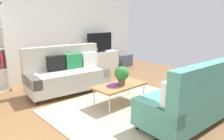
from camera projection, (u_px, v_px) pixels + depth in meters
ground_plane at (119, 101)px, 4.55m from camera, size 7.68×7.68×0.00m
wall_far at (53, 29)px, 6.21m from camera, size 6.40×0.12×2.90m
area_rug at (125, 107)px, 4.25m from camera, size 2.90×2.20×0.01m
couch_beige at (67, 73)px, 5.09m from camera, size 1.98×1.05×1.10m
couch_green at (192, 99)px, 3.49m from camera, size 1.95×0.97×1.10m
coffee_table at (120, 86)px, 4.34m from camera, size 1.10×0.56×0.42m
tv_console at (100, 61)px, 7.21m from camera, size 1.40×0.44×0.64m
tv at (100, 43)px, 7.05m from camera, size 1.00×0.20×0.64m
storage_trunk at (124, 60)px, 7.89m from camera, size 0.52×0.40×0.44m
potted_plant at (122, 74)px, 4.26m from camera, size 0.29×0.29×0.39m
table_book_0 at (113, 85)px, 4.26m from camera, size 0.28×0.23×0.03m
vase_0 at (85, 51)px, 6.77m from camera, size 0.09×0.09×0.15m
vase_1 at (88, 51)px, 6.87m from camera, size 0.13×0.13×0.12m
bottle_0 at (95, 50)px, 6.92m from camera, size 0.06×0.06×0.22m
bottle_1 at (97, 50)px, 7.00m from camera, size 0.04×0.04×0.17m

